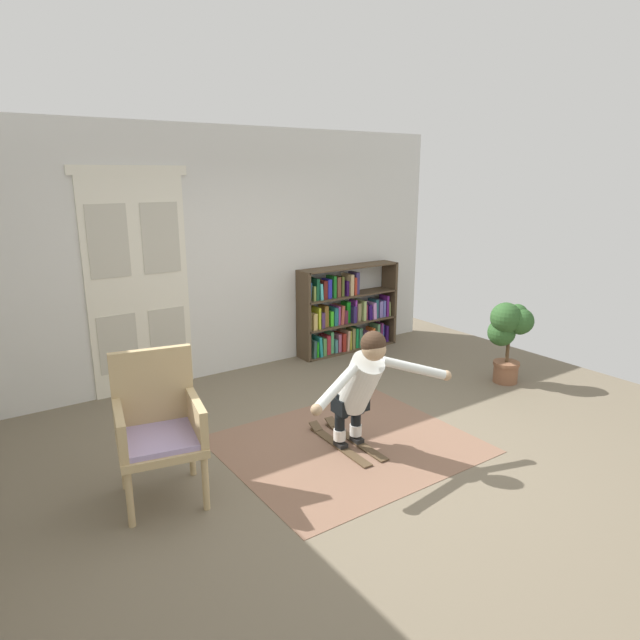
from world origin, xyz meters
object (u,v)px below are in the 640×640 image
at_px(bookshelf, 346,314).
at_px(wicker_chair, 158,423).
at_px(skis_pair, 346,441).
at_px(potted_plant, 510,330).
at_px(person_skier, 362,382).

height_order(bookshelf, wicker_chair, bookshelf).
bearing_deg(bookshelf, wicker_chair, -148.38).
height_order(bookshelf, skis_pair, bookshelf).
bearing_deg(potted_plant, wicker_chair, 179.95).
bearing_deg(skis_pair, bookshelf, 52.74).
xyz_separation_m(bookshelf, wicker_chair, (-3.29, -2.03, 0.07)).
bearing_deg(person_skier, wicker_chair, 167.05).
xyz_separation_m(bookshelf, person_skier, (-1.67, -2.40, 0.16)).
distance_m(wicker_chair, person_skier, 1.67).
bearing_deg(skis_pair, person_skier, -92.16).
bearing_deg(wicker_chair, bookshelf, 31.62).
height_order(bookshelf, person_skier, bookshelf).
xyz_separation_m(wicker_chair, person_skier, (1.62, -0.37, 0.08)).
bearing_deg(wicker_chair, person_skier, -12.95).
bearing_deg(potted_plant, bookshelf, 111.59).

